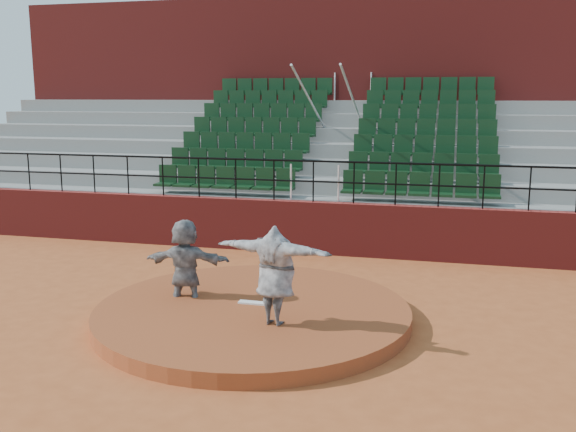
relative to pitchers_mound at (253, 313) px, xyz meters
name	(u,v)px	position (x,y,z in m)	size (l,w,h in m)	color
ground	(253,320)	(0.00, 0.00, -0.12)	(90.00, 90.00, 0.00)	#B05427
pitchers_mound	(253,313)	(0.00, 0.00, 0.00)	(5.50, 5.50, 0.25)	#964421
pitching_rubber	(255,303)	(0.00, 0.15, 0.14)	(0.60, 0.15, 0.03)	white
boundary_wall	(313,227)	(0.00, 5.00, 0.53)	(24.00, 0.30, 1.30)	maroon
wall_railing	(313,172)	(0.00, 5.00, 1.90)	(24.04, 0.05, 1.03)	black
seating_deck	(339,177)	(0.00, 8.64, 1.33)	(24.00, 5.97, 4.63)	gray
press_box_facade	(359,104)	(0.00, 12.60, 3.43)	(24.00, 3.00, 7.10)	maroon
pitcher	(275,275)	(0.61, -0.72, 0.94)	(2.00, 0.54, 1.62)	black
fielder	(186,264)	(-1.36, 0.28, 0.72)	(1.57, 0.50, 1.69)	black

